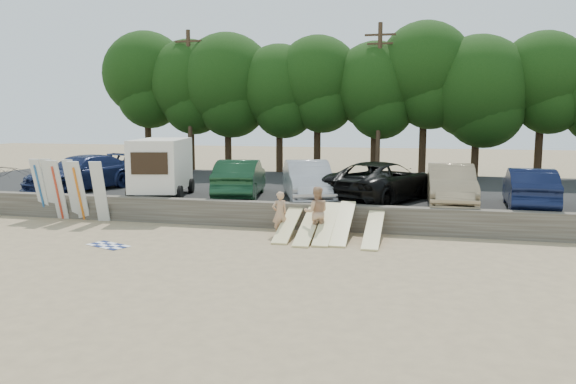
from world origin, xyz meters
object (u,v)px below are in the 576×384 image
Objects in this scene: car_4 at (451,185)px; box_trailer at (161,165)px; car_3 at (381,181)px; beachgoer_b at (316,212)px; car_0 at (81,173)px; cooler at (307,231)px; car_5 at (530,188)px; beachgoer_a at (280,213)px; car_2 at (308,180)px; car_1 at (240,178)px.

box_trailer is at bearing -179.67° from car_4.
beachgoer_b is at bearing 90.80° from car_3.
car_0 is 15.44× the size of cooler.
beachgoer_b is at bearing 31.15° from car_5.
car_5 is 9.97m from beachgoer_a.
car_4 is 7.34m from beachgoer_a.
box_trailer is 0.91× the size of car_5.
car_5 is at bearing -20.15° from car_2.
car_1 is 9.11m from car_4.
box_trailer reaches higher than car_4.
car_5 is (15.52, 0.39, -0.65)m from box_trailer.
cooler is at bearing 123.19° from car_1.
car_3 is 5.72m from beachgoer_a.
car_1 is at bearing 1.47° from car_5.
cooler is at bearing 28.11° from car_5.
car_1 is at bearing 176.03° from car_4.
box_trailer reaches higher than car_5.
beachgoer_a reaches higher than cooler.
car_5 reaches higher than beachgoer_b.
car_3 is at bearing 165.71° from car_4.
car_0 reaches higher than car_2.
car_2 is 2.80× the size of beachgoer_b.
car_2 is 8.93m from car_5.
car_0 is 3.64× the size of beachgoer_a.
car_1 is 2.79× the size of beachgoer_b.
car_3 is at bearing 171.89° from car_1.
car_4 is 3.17× the size of beachgoer_a.
box_trailer is 2.74× the size of beachgoer_a.
car_2 is at bearing 166.07° from car_1.
car_4 is 6.52m from cooler.
car_0 is 1.15× the size of car_4.
car_0 is 8.33m from car_1.
car_1 reaches higher than beachgoer_b.
car_3 is at bearing 73.82° from cooler.
car_2 is (6.59, 0.59, -0.60)m from box_trailer.
car_5 is at bearing -1.07° from car_4.
car_3 reaches higher than car_4.
car_0 is 13.57m from beachgoer_b.
car_2 is at bearing 2.08° from car_5.
cooler is at bearing -51.23° from beachgoer_b.
car_4 is 2.77× the size of beachgoer_b.
box_trailer is 3.59m from car_1.
beachgoer_b is (4.35, -4.47, -0.63)m from car_1.
car_3 is (3.10, 0.44, 0.00)m from car_2.
cooler is at bearing 85.01° from car_3.
beachgoer_b is at bearing -26.68° from cooler.
car_4 is at bearing 176.35° from beachgoer_a.
car_2 reaches higher than car_1.
beachgoer_a is at bearing -111.27° from car_2.
car_1 is (8.32, -0.35, -0.00)m from car_0.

